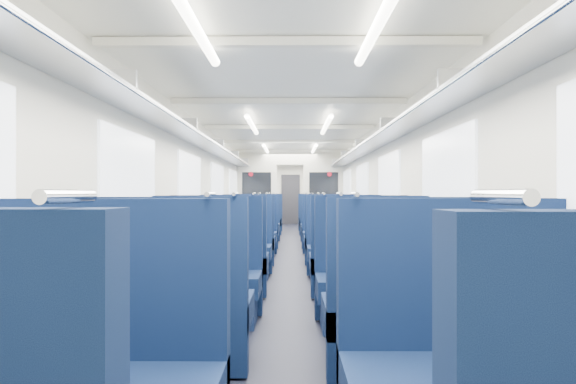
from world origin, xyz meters
TOP-DOWN VIEW (x-y plane):
  - floor at (0.00, 0.00)m, footprint 2.80×18.00m
  - ceiling at (0.00, 0.00)m, footprint 2.80×18.00m
  - wall_left at (-1.40, 0.00)m, footprint 0.02×18.00m
  - dado_left at (-1.39, 0.00)m, footprint 0.03×17.90m
  - wall_right at (1.40, 0.00)m, footprint 0.02×18.00m
  - dado_right at (1.39, 0.00)m, footprint 0.03×17.90m
  - wall_far at (0.00, 9.00)m, footprint 2.80×0.02m
  - luggage_rack_left at (-1.21, 0.00)m, footprint 0.36×17.40m
  - luggage_rack_right at (1.21, 0.00)m, footprint 0.36×17.40m
  - windows at (0.00, -0.46)m, footprint 2.78×15.60m
  - ceiling_fittings at (0.00, -0.26)m, footprint 2.70×16.06m
  - end_door at (0.00, 8.94)m, footprint 0.75×0.06m
  - bulkhead at (-0.00, 2.55)m, footprint 2.80×0.10m
  - seat_3 at (0.83, -7.03)m, footprint 1.14×0.63m
  - seat_4 at (-0.83, -5.92)m, footprint 1.14×0.63m
  - seat_5 at (0.83, -6.02)m, footprint 1.14×0.63m
  - seat_6 at (-0.83, -4.74)m, footprint 1.14×0.63m
  - seat_7 at (0.83, -4.89)m, footprint 1.14×0.63m
  - seat_8 at (-0.83, -3.66)m, footprint 1.14×0.63m
  - seat_9 at (0.83, -3.68)m, footprint 1.14×0.63m
  - seat_10 at (-0.83, -2.44)m, footprint 1.14×0.63m
  - seat_11 at (0.83, -2.56)m, footprint 1.14×0.63m
  - seat_12 at (-0.83, -1.41)m, footprint 1.14×0.63m
  - seat_13 at (0.83, -1.32)m, footprint 1.14×0.63m
  - seat_14 at (-0.83, -0.21)m, footprint 1.14×0.63m
  - seat_15 at (0.83, -0.17)m, footprint 1.14×0.63m
  - seat_16 at (-0.83, 0.95)m, footprint 1.14×0.63m
  - seat_17 at (0.83, 0.95)m, footprint 1.14×0.63m
  - seat_18 at (-0.83, 2.18)m, footprint 1.14×0.63m
  - seat_19 at (0.83, 2.08)m, footprint 1.14×0.63m
  - seat_20 at (-0.83, 4.16)m, footprint 1.14×0.63m
  - seat_21 at (0.83, 4.08)m, footprint 1.14×0.63m
  - seat_22 at (-0.83, 5.17)m, footprint 1.14×0.63m
  - seat_23 at (0.83, 5.35)m, footprint 1.14×0.63m

SIDE VIEW (x-z plane):
  - floor at x=0.00m, z-range -0.01..0.01m
  - dado_left at x=-1.39m, z-range 0.00..0.70m
  - dado_right at x=1.39m, z-range 0.00..0.70m
  - seat_3 at x=0.83m, z-range -0.24..1.02m
  - seat_4 at x=-0.83m, z-range -0.24..1.02m
  - seat_5 at x=0.83m, z-range -0.24..1.02m
  - seat_6 at x=-0.83m, z-range -0.24..1.02m
  - seat_7 at x=0.83m, z-range -0.24..1.02m
  - seat_8 at x=-0.83m, z-range -0.24..1.02m
  - seat_9 at x=0.83m, z-range -0.24..1.02m
  - seat_10 at x=-0.83m, z-range -0.24..1.02m
  - seat_11 at x=0.83m, z-range -0.24..1.02m
  - seat_12 at x=-0.83m, z-range -0.24..1.02m
  - seat_13 at x=0.83m, z-range -0.24..1.02m
  - seat_14 at x=-0.83m, z-range -0.24..1.02m
  - seat_15 at x=0.83m, z-range -0.24..1.02m
  - seat_16 at x=-0.83m, z-range -0.24..1.02m
  - seat_17 at x=0.83m, z-range -0.24..1.02m
  - seat_18 at x=-0.83m, z-range -0.24..1.02m
  - seat_19 at x=0.83m, z-range -0.24..1.02m
  - seat_20 at x=-0.83m, z-range -0.24..1.02m
  - seat_21 at x=0.83m, z-range -0.24..1.02m
  - seat_22 at x=-0.83m, z-range -0.24..1.02m
  - seat_23 at x=0.83m, z-range -0.24..1.02m
  - end_door at x=0.00m, z-range 0.00..2.00m
  - wall_left at x=-1.40m, z-range 0.00..2.35m
  - wall_right at x=1.40m, z-range 0.00..2.35m
  - wall_far at x=0.00m, z-range 0.00..2.35m
  - bulkhead at x=0.00m, z-range 0.06..2.41m
  - windows at x=0.00m, z-range 1.04..1.79m
  - luggage_rack_left at x=-1.21m, z-range 1.88..2.06m
  - luggage_rack_right at x=1.21m, z-range 1.88..2.06m
  - ceiling_fittings at x=0.00m, z-range 2.23..2.35m
  - ceiling at x=0.00m, z-range 2.35..2.35m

